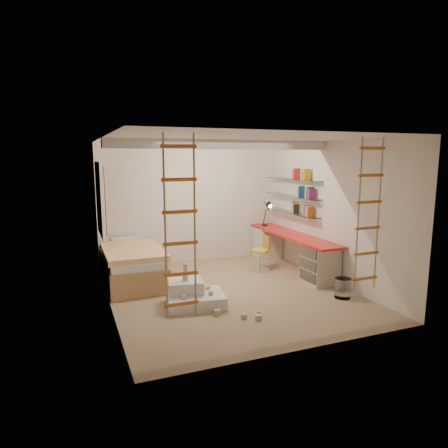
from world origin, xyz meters
name	(u,v)px	position (x,y,z in m)	size (l,w,h in m)	color
floor	(230,292)	(0.00, 0.00, 0.00)	(4.50, 4.50, 0.00)	#9D8565
ceiling_beam	(224,144)	(0.00, 0.30, 2.52)	(4.00, 0.18, 0.16)	white
window_frame	(100,199)	(-1.97, 1.50, 1.55)	(0.06, 1.15, 1.35)	white
window_blind	(102,199)	(-1.93, 1.50, 1.55)	(0.02, 1.00, 1.20)	#4C2D1E
rope_ladder_left	(180,228)	(-1.35, -1.75, 1.52)	(0.41, 0.04, 2.13)	#C46521
rope_ladder_right	(369,215)	(1.35, -1.75, 1.52)	(0.41, 0.04, 2.13)	#C96D22
waste_bin	(343,288)	(1.63, -0.94, 0.17)	(0.27, 0.27, 0.33)	white
desk	(291,250)	(1.72, 0.86, 0.40)	(0.56, 2.80, 0.75)	red
shelves	(292,196)	(1.87, 1.13, 1.50)	(0.25, 1.80, 0.71)	white
bed	(132,264)	(-1.48, 1.23, 0.33)	(1.02, 2.00, 0.69)	#AD7F51
task_lamp	(268,210)	(1.67, 1.82, 1.14)	(0.14, 0.36, 0.57)	black
swivel_chair	(261,258)	(1.09, 1.01, 0.26)	(0.45, 0.45, 0.72)	yellow
play_platform	(193,296)	(-0.79, -0.35, 0.15)	(0.98, 0.82, 0.39)	silver
toy_blocks	(212,294)	(-0.57, -0.64, 0.26)	(1.06, 1.08, 0.66)	#CCB284
books	(292,192)	(1.87, 1.13, 1.59)	(0.14, 0.58, 0.92)	orange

